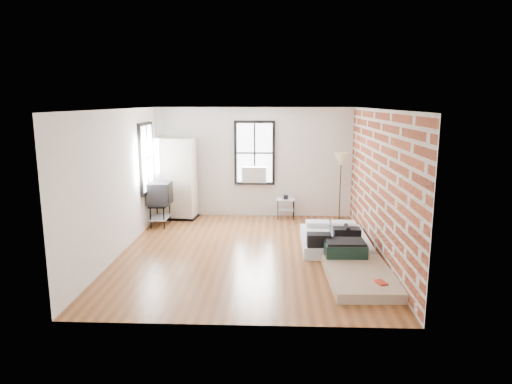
{
  "coord_description": "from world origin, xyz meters",
  "views": [
    {
      "loc": [
        0.51,
        -8.62,
        2.94
      ],
      "look_at": [
        0.15,
        0.3,
        1.16
      ],
      "focal_mm": 32.0,
      "sensor_mm": 36.0,
      "label": 1
    }
  ],
  "objects_px": {
    "mattress_main": "(334,240)",
    "floor_lamp": "(341,162)",
    "mattress_bare": "(355,268)",
    "side_table": "(286,203)",
    "wardrobe": "(175,179)",
    "tv_stand": "(160,195)"
  },
  "relations": [
    {
      "from": "mattress_main",
      "to": "wardrobe",
      "type": "relative_size",
      "value": 0.88
    },
    {
      "from": "mattress_main",
      "to": "tv_stand",
      "type": "distance_m",
      "value": 4.27
    },
    {
      "from": "mattress_main",
      "to": "tv_stand",
      "type": "bearing_deg",
      "value": 160.06
    },
    {
      "from": "wardrobe",
      "to": "floor_lamp",
      "type": "distance_m",
      "value": 4.16
    },
    {
      "from": "mattress_main",
      "to": "floor_lamp",
      "type": "bearing_deg",
      "value": 80.13
    },
    {
      "from": "side_table",
      "to": "mattress_bare",
      "type": "bearing_deg",
      "value": -73.81
    },
    {
      "from": "mattress_main",
      "to": "floor_lamp",
      "type": "relative_size",
      "value": 1.05
    },
    {
      "from": "wardrobe",
      "to": "tv_stand",
      "type": "distance_m",
      "value": 0.82
    },
    {
      "from": "wardrobe",
      "to": "side_table",
      "type": "relative_size",
      "value": 3.41
    },
    {
      "from": "side_table",
      "to": "mattress_main",
      "type": "bearing_deg",
      "value": -67.82
    },
    {
      "from": "tv_stand",
      "to": "wardrobe",
      "type": "bearing_deg",
      "value": 72.78
    },
    {
      "from": "mattress_main",
      "to": "floor_lamp",
      "type": "xyz_separation_m",
      "value": [
        0.41,
        2.18,
        1.31
      ]
    },
    {
      "from": "mattress_main",
      "to": "tv_stand",
      "type": "height_order",
      "value": "tv_stand"
    },
    {
      "from": "mattress_bare",
      "to": "side_table",
      "type": "height_order",
      "value": "side_table"
    },
    {
      "from": "mattress_main",
      "to": "side_table",
      "type": "relative_size",
      "value": 3.0
    },
    {
      "from": "mattress_bare",
      "to": "tv_stand",
      "type": "height_order",
      "value": "tv_stand"
    },
    {
      "from": "mattress_bare",
      "to": "floor_lamp",
      "type": "bearing_deg",
      "value": 84.55
    },
    {
      "from": "wardrobe",
      "to": "side_table",
      "type": "height_order",
      "value": "wardrobe"
    },
    {
      "from": "wardrobe",
      "to": "tv_stand",
      "type": "height_order",
      "value": "wardrobe"
    },
    {
      "from": "mattress_main",
      "to": "wardrobe",
      "type": "distance_m",
      "value": 4.44
    },
    {
      "from": "mattress_main",
      "to": "wardrobe",
      "type": "bearing_deg",
      "value": 149.81
    },
    {
      "from": "mattress_bare",
      "to": "side_table",
      "type": "relative_size",
      "value": 3.42
    }
  ]
}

